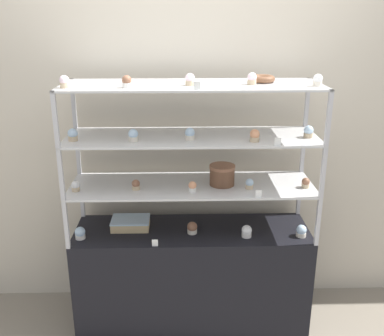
# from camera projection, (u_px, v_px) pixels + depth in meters

# --- Properties ---
(ground_plane) EXTENTS (20.00, 20.00, 0.00)m
(ground_plane) POSITION_uv_depth(u_px,v_px,m) (192.00, 320.00, 3.14)
(ground_plane) COLOR gray
(back_wall) EXTENTS (8.00, 0.05, 2.60)m
(back_wall) POSITION_uv_depth(u_px,v_px,m) (191.00, 126.00, 3.07)
(back_wall) COLOR beige
(back_wall) RESTS_ON ground_plane
(display_base) EXTENTS (1.51, 0.47, 0.71)m
(display_base) POSITION_uv_depth(u_px,v_px,m) (192.00, 277.00, 3.02)
(display_base) COLOR black
(display_base) RESTS_ON ground_plane
(display_riser_lower) EXTENTS (1.51, 0.47, 0.31)m
(display_riser_lower) POSITION_uv_depth(u_px,v_px,m) (192.00, 187.00, 2.81)
(display_riser_lower) COLOR #B7B7BC
(display_riser_lower) RESTS_ON display_base
(display_riser_middle) EXTENTS (1.51, 0.47, 0.31)m
(display_riser_middle) POSITION_uv_depth(u_px,v_px,m) (192.00, 139.00, 2.71)
(display_riser_middle) COLOR #B7B7BC
(display_riser_middle) RESTS_ON display_riser_lower
(display_riser_upper) EXTENTS (1.51, 0.47, 0.31)m
(display_riser_upper) POSITION_uv_depth(u_px,v_px,m) (192.00, 87.00, 2.60)
(display_riser_upper) COLOR #B7B7BC
(display_riser_upper) RESTS_ON display_riser_middle
(layer_cake_centerpiece) EXTENTS (0.16, 0.16, 0.13)m
(layer_cake_centerpiece) POSITION_uv_depth(u_px,v_px,m) (222.00, 175.00, 2.78)
(layer_cake_centerpiece) COLOR brown
(layer_cake_centerpiece) RESTS_ON display_riser_lower
(sheet_cake_frosted) EXTENTS (0.25, 0.17, 0.06)m
(sheet_cake_frosted) POSITION_uv_depth(u_px,v_px,m) (131.00, 223.00, 2.92)
(sheet_cake_frosted) COLOR #DBBC84
(sheet_cake_frosted) RESTS_ON display_base
(cupcake_0) EXTENTS (0.06, 0.06, 0.08)m
(cupcake_0) POSITION_uv_depth(u_px,v_px,m) (80.00, 233.00, 2.78)
(cupcake_0) COLOR white
(cupcake_0) RESTS_ON display_base
(cupcake_1) EXTENTS (0.06, 0.06, 0.08)m
(cupcake_1) POSITION_uv_depth(u_px,v_px,m) (192.00, 228.00, 2.85)
(cupcake_1) COLOR beige
(cupcake_1) RESTS_ON display_base
(cupcake_2) EXTENTS (0.06, 0.06, 0.08)m
(cupcake_2) POSITION_uv_depth(u_px,v_px,m) (247.00, 231.00, 2.80)
(cupcake_2) COLOR white
(cupcake_2) RESTS_ON display_base
(cupcake_3) EXTENTS (0.06, 0.06, 0.08)m
(cupcake_3) POSITION_uv_depth(u_px,v_px,m) (301.00, 231.00, 2.81)
(cupcake_3) COLOR beige
(cupcake_3) RESTS_ON display_base
(price_tag_0) EXTENTS (0.04, 0.00, 0.04)m
(price_tag_0) POSITION_uv_depth(u_px,v_px,m) (155.00, 243.00, 2.69)
(price_tag_0) COLOR white
(price_tag_0) RESTS_ON display_base
(cupcake_4) EXTENTS (0.05, 0.05, 0.06)m
(cupcake_4) POSITION_uv_depth(u_px,v_px,m) (76.00, 186.00, 2.69)
(cupcake_4) COLOR #CCB28C
(cupcake_4) RESTS_ON display_riser_lower
(cupcake_5) EXTENTS (0.05, 0.05, 0.06)m
(cupcake_5) POSITION_uv_depth(u_px,v_px,m) (136.00, 185.00, 2.72)
(cupcake_5) COLOR #CCB28C
(cupcake_5) RESTS_ON display_riser_lower
(cupcake_6) EXTENTS (0.05, 0.05, 0.06)m
(cupcake_6) POSITION_uv_depth(u_px,v_px,m) (192.00, 187.00, 2.69)
(cupcake_6) COLOR white
(cupcake_6) RESTS_ON display_riser_lower
(cupcake_7) EXTENTS (0.05, 0.05, 0.06)m
(cupcake_7) POSITION_uv_depth(u_px,v_px,m) (249.00, 184.00, 2.73)
(cupcake_7) COLOR #CCB28C
(cupcake_7) RESTS_ON display_riser_lower
(cupcake_8) EXTENTS (0.05, 0.05, 0.06)m
(cupcake_8) POSITION_uv_depth(u_px,v_px,m) (306.00, 183.00, 2.74)
(cupcake_8) COLOR #CCB28C
(cupcake_8) RESTS_ON display_riser_lower
(price_tag_1) EXTENTS (0.04, 0.00, 0.04)m
(price_tag_1) POSITION_uv_depth(u_px,v_px,m) (259.00, 194.00, 2.60)
(price_tag_1) COLOR white
(price_tag_1) RESTS_ON display_riser_lower
(cupcake_9) EXTENTS (0.06, 0.06, 0.07)m
(cupcake_9) POSITION_uv_depth(u_px,v_px,m) (73.00, 135.00, 2.59)
(cupcake_9) COLOR #CCB28C
(cupcake_9) RESTS_ON display_riser_middle
(cupcake_10) EXTENTS (0.06, 0.06, 0.07)m
(cupcake_10) POSITION_uv_depth(u_px,v_px,m) (133.00, 135.00, 2.58)
(cupcake_10) COLOR beige
(cupcake_10) RESTS_ON display_riser_middle
(cupcake_11) EXTENTS (0.06, 0.06, 0.07)m
(cupcake_11) POSITION_uv_depth(u_px,v_px,m) (190.00, 134.00, 2.61)
(cupcake_11) COLOR beige
(cupcake_11) RESTS_ON display_riser_middle
(cupcake_12) EXTENTS (0.06, 0.06, 0.07)m
(cupcake_12) POSITION_uv_depth(u_px,v_px,m) (255.00, 136.00, 2.58)
(cupcake_12) COLOR #CCB28C
(cupcake_12) RESTS_ON display_riser_middle
(cupcake_13) EXTENTS (0.06, 0.06, 0.07)m
(cupcake_13) POSITION_uv_depth(u_px,v_px,m) (308.00, 132.00, 2.66)
(cupcake_13) COLOR #CCB28C
(cupcake_13) RESTS_ON display_riser_middle
(price_tag_2) EXTENTS (0.04, 0.00, 0.04)m
(price_tag_2) POSITION_uv_depth(u_px,v_px,m) (278.00, 142.00, 2.50)
(price_tag_2) COLOR white
(price_tag_2) RESTS_ON display_riser_middle
(cupcake_14) EXTENTS (0.05, 0.05, 0.07)m
(cupcake_14) POSITION_uv_depth(u_px,v_px,m) (64.00, 82.00, 2.45)
(cupcake_14) COLOR #CCB28C
(cupcake_14) RESTS_ON display_riser_upper
(cupcake_15) EXTENTS (0.05, 0.05, 0.07)m
(cupcake_15) POSITION_uv_depth(u_px,v_px,m) (127.00, 82.00, 2.46)
(cupcake_15) COLOR white
(cupcake_15) RESTS_ON display_riser_upper
(cupcake_16) EXTENTS (0.05, 0.05, 0.07)m
(cupcake_16) POSITION_uv_depth(u_px,v_px,m) (190.00, 80.00, 2.53)
(cupcake_16) COLOR #CCB28C
(cupcake_16) RESTS_ON display_riser_upper
(cupcake_17) EXTENTS (0.05, 0.05, 0.07)m
(cupcake_17) POSITION_uv_depth(u_px,v_px,m) (252.00, 79.00, 2.56)
(cupcake_17) COLOR #CCB28C
(cupcake_17) RESTS_ON display_riser_upper
(cupcake_18) EXTENTS (0.05, 0.05, 0.07)m
(cupcake_18) POSITION_uv_depth(u_px,v_px,m) (318.00, 80.00, 2.51)
(cupcake_18) COLOR beige
(cupcake_18) RESTS_ON display_riser_upper
(price_tag_3) EXTENTS (0.04, 0.00, 0.04)m
(price_tag_3) POSITION_uv_depth(u_px,v_px,m) (197.00, 86.00, 2.39)
(price_tag_3) COLOR white
(price_tag_3) RESTS_ON display_riser_upper
(donut_glazed) EXTENTS (0.15, 0.15, 0.04)m
(donut_glazed) POSITION_uv_depth(u_px,v_px,m) (262.00, 79.00, 2.66)
(donut_glazed) COLOR brown
(donut_glazed) RESTS_ON display_riser_upper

